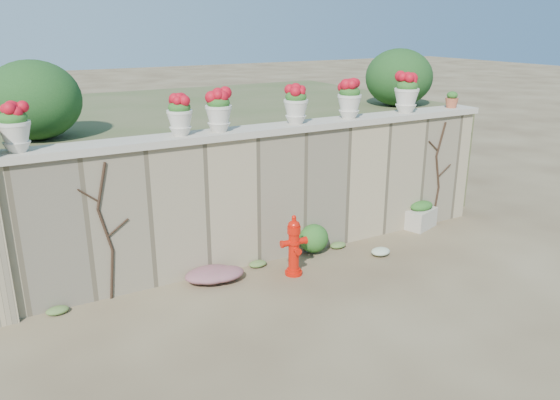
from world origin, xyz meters
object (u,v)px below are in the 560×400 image
urn_pot_0 (14,128)px  terracotta_pot (452,100)px  planter_box (421,215)px  fire_hydrant (294,245)px

urn_pot_0 → terracotta_pot: bearing=0.0°
planter_box → fire_hydrant: bearing=171.9°
fire_hydrant → terracotta_pot: (3.78, 0.79, 1.76)m
urn_pot_0 → terracotta_pot: size_ratio=2.08×
fire_hydrant → planter_box: 3.07m
urn_pot_0 → terracotta_pot: urn_pot_0 is taller
fire_hydrant → planter_box: size_ratio=1.35×
planter_box → terracotta_pot: size_ratio=2.42×
planter_box → urn_pot_0: (-6.42, 0.25, 2.16)m
fire_hydrant → urn_pot_0: urn_pot_0 is taller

